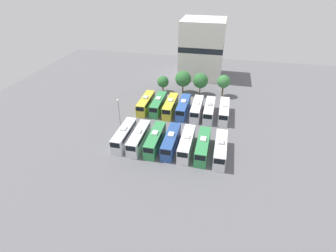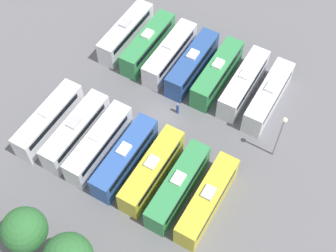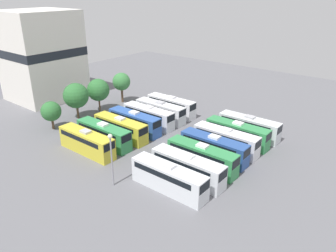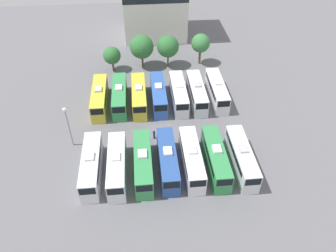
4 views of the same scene
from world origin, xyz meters
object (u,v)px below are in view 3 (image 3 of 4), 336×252
object	(u,v)px
tree_1	(76,96)
bus_12	(160,111)
light_pole	(111,151)
tree_2	(98,90)
bus_0	(169,177)
bus_13	(171,105)
worker_person	(172,145)
bus_1	(187,167)
bus_7	(87,142)
bus_11	(148,116)
tree_3	(121,82)
bus_5	(237,133)
tree_0	(51,111)
depot_building	(42,55)
bus_3	(214,147)
bus_6	(249,126)
bus_2	(202,156)
bus_9	(120,128)
bus_8	(104,134)
bus_10	(134,121)
bus_4	(226,140)

from	to	relation	value
tree_1	bus_12	bearing A→B (deg)	-54.68
light_pole	tree_2	distance (m)	28.64
bus_0	bus_12	world-z (taller)	same
bus_13	worker_person	bearing A→B (deg)	-141.09
bus_1	light_pole	xyz separation A→B (m)	(-7.14, 6.72, 3.15)
bus_7	worker_person	xyz separation A→B (m)	(9.08, -9.73, -1.03)
bus_12	bus_11	bearing A→B (deg)	179.10
tree_3	bus_12	bearing A→B (deg)	-101.97
bus_5	tree_0	distance (m)	32.79
bus_13	depot_building	world-z (taller)	depot_building
light_pole	bus_3	bearing A→B (deg)	-23.91
tree_2	light_pole	bearing A→B (deg)	-126.89
bus_7	light_pole	xyz separation A→B (m)	(-3.71, -10.00, 3.15)
bus_6	tree_0	size ratio (longest dim) A/B	2.03
bus_0	bus_12	bearing A→B (deg)	42.56
bus_6	tree_3	world-z (taller)	tree_3
bus_2	bus_6	distance (m)	14.15
bus_2	bus_9	world-z (taller)	same
bus_1	tree_1	bearing A→B (deg)	81.07
bus_2	bus_6	xyz separation A→B (m)	(14.15, -0.32, 0.00)
tree_0	bus_7	bearing A→B (deg)	-99.05
bus_8	tree_3	bearing A→B (deg)	38.04
bus_2	tree_0	xyz separation A→B (m)	(-5.17, 28.74, 1.55)
bus_10	tree_3	bearing A→B (deg)	53.63
bus_10	depot_building	distance (m)	30.46
bus_10	tree_1	xyz separation A→B (m)	(-2.42, 13.11, 2.73)
bus_11	bus_10	bearing A→B (deg)	178.70
bus_5	bus_8	bearing A→B (deg)	129.95
light_pole	tree_0	bearing A→B (deg)	75.72
bus_4	bus_2	bearing A→B (deg)	-179.13
bus_2	bus_7	bearing A→B (deg)	113.23
bus_1	tree_2	size ratio (longest dim) A/B	1.56
light_pole	tree_0	world-z (taller)	light_pole
bus_12	depot_building	bearing A→B (deg)	100.92
bus_6	tree_3	bearing A→B (deg)	91.73
bus_5	bus_12	distance (m)	16.43
bus_0	depot_building	xyz separation A→B (m)	(11.91, 45.70, 7.91)
bus_2	bus_10	xyz separation A→B (m)	(3.42, 16.52, 0.00)
depot_building	bus_2	bearing A→B (deg)	-95.83
bus_0	tree_0	bearing A→B (deg)	85.88
bus_0	bus_5	world-z (taller)	same
bus_3	bus_7	world-z (taller)	same
bus_5	bus_6	world-z (taller)	same
bus_13	tree_3	xyz separation A→B (m)	(-0.92, 13.16, 2.81)
tree_0	tree_1	distance (m)	6.35
tree_1	bus_0	bearing A→B (deg)	-105.63
bus_12	bus_13	distance (m)	3.79
bus_6	light_pole	bearing A→B (deg)	164.59
bus_0	bus_8	world-z (taller)	same
bus_6	bus_8	bearing A→B (deg)	136.16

